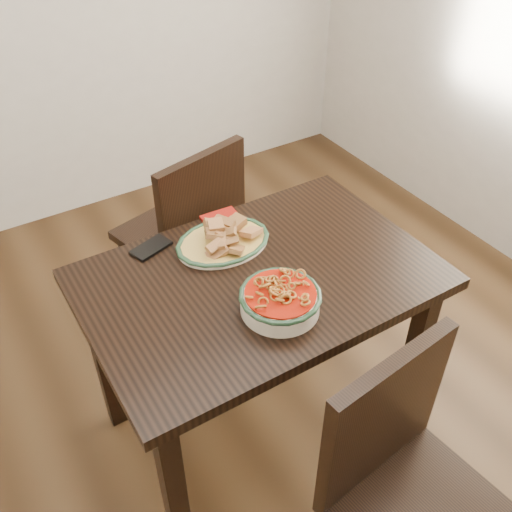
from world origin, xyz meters
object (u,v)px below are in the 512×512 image
chair_near (405,482)px  noodle_bowl (280,298)px  fish_plate (223,234)px  smartphone (151,248)px  chair_far (188,229)px  dining_table (259,300)px

chair_near → noodle_bowl: (-0.07, 0.51, 0.29)m
fish_plate → noodle_bowl: 0.35m
chair_near → smartphone: 1.04m
chair_near → fish_plate: 0.91m
noodle_bowl → smartphone: size_ratio=1.84×
chair_far → smartphone: 0.52m
chair_far → smartphone: bearing=35.9°
dining_table → chair_near: 0.69m
dining_table → chair_far: (0.05, 0.64, -0.14)m
dining_table → chair_near: chair_near is taller
fish_plate → noodle_bowl: (-0.01, -0.35, -0.00)m
chair_far → chair_near: size_ratio=1.00×
fish_plate → chair_near: bearing=-86.0°
chair_near → smartphone: (-0.27, 0.97, 0.26)m
noodle_bowl → fish_plate: bearing=88.6°
chair_far → fish_plate: 0.55m
noodle_bowl → smartphone: 0.50m
dining_table → noodle_bowl: bearing=-101.0°
noodle_bowl → chair_far: bearing=84.0°
chair_near → smartphone: size_ratio=6.80×
chair_far → smartphone: chair_far is taller
chair_far → chair_near: same height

